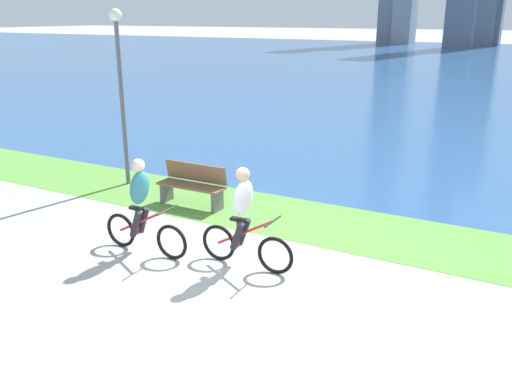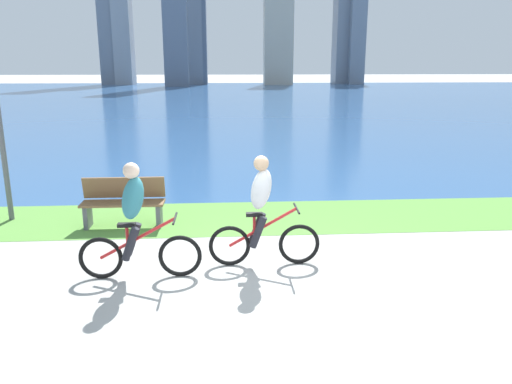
% 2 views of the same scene
% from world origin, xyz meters
% --- Properties ---
extents(ground_plane, '(300.00, 300.00, 0.00)m').
position_xyz_m(ground_plane, '(0.00, 0.00, 0.00)').
color(ground_plane, '#9E9E99').
extents(grass_strip_bayside, '(120.00, 2.20, 0.01)m').
position_xyz_m(grass_strip_bayside, '(0.00, 2.92, 0.00)').
color(grass_strip_bayside, '#59933D').
rests_on(grass_strip_bayside, ground).
extents(bay_water_surface, '(300.00, 73.74, 0.00)m').
position_xyz_m(bay_water_surface, '(0.00, 40.89, 0.00)').
color(bay_water_surface, '#2D568C').
rests_on(bay_water_surface, ground).
extents(cyclist_lead, '(1.66, 0.52, 1.66)m').
position_xyz_m(cyclist_lead, '(0.11, 0.56, 0.83)').
color(cyclist_lead, black).
rests_on(cyclist_lead, ground).
extents(cyclist_trailing, '(1.70, 0.52, 1.65)m').
position_xyz_m(cyclist_trailing, '(-1.66, 0.22, 0.83)').
color(cyclist_trailing, black).
rests_on(cyclist_trailing, ground).
extents(bench_near_path, '(1.50, 0.47, 0.90)m').
position_xyz_m(bench_near_path, '(-2.29, 2.58, 0.45)').
color(bench_near_path, brown).
rests_on(bench_near_path, ground).
extents(city_skyline_far_shore, '(39.78, 11.65, 27.90)m').
position_xyz_m(city_skyline_far_shore, '(-2.40, 71.15, 10.79)').
color(city_skyline_far_shore, slate).
rests_on(city_skyline_far_shore, ground).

